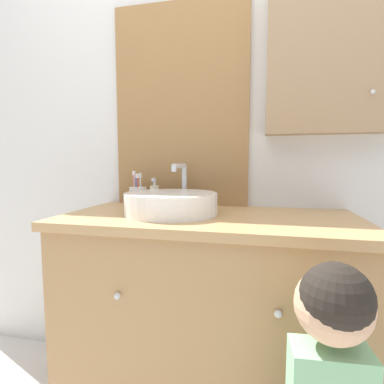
{
  "coord_description": "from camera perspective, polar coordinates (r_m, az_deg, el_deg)",
  "views": [
    {
      "loc": [
        0.21,
        -0.9,
        1.11
      ],
      "look_at": [
        -0.06,
        0.26,
        0.99
      ],
      "focal_mm": 28.0,
      "sensor_mm": 36.0,
      "label": 1
    }
  ],
  "objects": [
    {
      "name": "toothbrush_holder",
      "position": [
        1.54,
        -10.23,
        -0.63
      ],
      "size": [
        0.09,
        0.09,
        0.18
      ],
      "color": "silver",
      "rests_on": "vanity_counter"
    },
    {
      "name": "soap_dispenser",
      "position": [
        1.51,
        -7.15,
        -0.59
      ],
      "size": [
        0.04,
        0.04,
        0.14
      ],
      "color": "beige",
      "rests_on": "vanity_counter"
    },
    {
      "name": "wall_back",
      "position": [
        1.54,
        6.16,
        11.67
      ],
      "size": [
        3.2,
        0.18,
        2.5
      ],
      "color": "silver",
      "rests_on": "ground_plane"
    },
    {
      "name": "vanity_counter",
      "position": [
        1.39,
        3.02,
        -22.77
      ],
      "size": [
        1.21,
        0.59,
        0.89
      ],
      "color": "#A37A4C",
      "rests_on": "ground_plane"
    },
    {
      "name": "sink_basin",
      "position": [
        1.27,
        -3.94,
        -2.01
      ],
      "size": [
        0.39,
        0.44,
        0.21
      ],
      "color": "white",
      "rests_on": "vanity_counter"
    }
  ]
}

